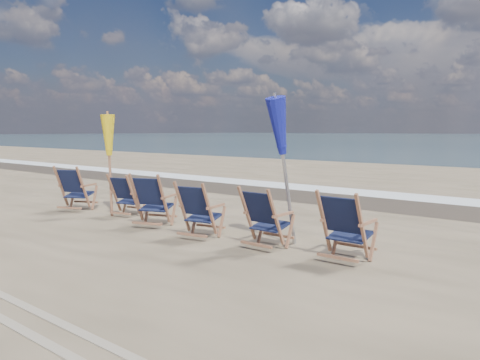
{
  "coord_description": "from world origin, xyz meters",
  "views": [
    {
      "loc": [
        5.35,
        -4.42,
        1.81
      ],
      "look_at": [
        0.0,
        2.2,
        0.9
      ],
      "focal_mm": 35.0,
      "sensor_mm": 36.0,
      "label": 1
    }
  ],
  "objects_px": {
    "beach_chair_2": "(164,201)",
    "beach_chair_0": "(83,189)",
    "beach_chair_3": "(209,212)",
    "umbrella_yellow": "(109,141)",
    "beach_chair_4": "(276,220)",
    "beach_chair_5": "(362,230)",
    "umbrella_blue": "(287,131)",
    "beach_chair_1": "(133,196)"
  },
  "relations": [
    {
      "from": "beach_chair_1",
      "to": "umbrella_yellow",
      "type": "relative_size",
      "value": 0.43
    },
    {
      "from": "beach_chair_1",
      "to": "umbrella_blue",
      "type": "distance_m",
      "value": 4.06
    },
    {
      "from": "beach_chair_0",
      "to": "beach_chair_2",
      "type": "distance_m",
      "value": 2.69
    },
    {
      "from": "beach_chair_1",
      "to": "beach_chair_0",
      "type": "bearing_deg",
      "value": -1.0
    },
    {
      "from": "beach_chair_1",
      "to": "beach_chair_2",
      "type": "bearing_deg",
      "value": 153.64
    },
    {
      "from": "beach_chair_1",
      "to": "beach_chair_2",
      "type": "distance_m",
      "value": 1.36
    },
    {
      "from": "beach_chair_1",
      "to": "umbrella_yellow",
      "type": "xyz_separation_m",
      "value": [
        -0.58,
        -0.13,
        1.14
      ]
    },
    {
      "from": "beach_chair_3",
      "to": "umbrella_yellow",
      "type": "relative_size",
      "value": 0.46
    },
    {
      "from": "beach_chair_2",
      "to": "beach_chair_4",
      "type": "xyz_separation_m",
      "value": [
        2.55,
        -0.09,
        -0.03
      ]
    },
    {
      "from": "beach_chair_1",
      "to": "beach_chair_4",
      "type": "xyz_separation_m",
      "value": [
        3.87,
        -0.43,
        0.03
      ]
    },
    {
      "from": "beach_chair_0",
      "to": "beach_chair_5",
      "type": "xyz_separation_m",
      "value": [
        6.55,
        -0.05,
        -0.01
      ]
    },
    {
      "from": "beach_chair_3",
      "to": "umbrella_yellow",
      "type": "distance_m",
      "value": 3.41
    },
    {
      "from": "beach_chair_1",
      "to": "beach_chair_5",
      "type": "height_order",
      "value": "beach_chair_5"
    },
    {
      "from": "beach_chair_2",
      "to": "beach_chair_0",
      "type": "bearing_deg",
      "value": -21.79
    },
    {
      "from": "beach_chair_2",
      "to": "beach_chair_3",
      "type": "relative_size",
      "value": 1.05
    },
    {
      "from": "beach_chair_0",
      "to": "beach_chair_3",
      "type": "height_order",
      "value": "beach_chair_0"
    },
    {
      "from": "beach_chair_1",
      "to": "umbrella_blue",
      "type": "height_order",
      "value": "umbrella_blue"
    },
    {
      "from": "beach_chair_5",
      "to": "beach_chair_2",
      "type": "bearing_deg",
      "value": -0.25
    },
    {
      "from": "beach_chair_1",
      "to": "beach_chair_5",
      "type": "relative_size",
      "value": 0.9
    },
    {
      "from": "beach_chair_0",
      "to": "beach_chair_4",
      "type": "relative_size",
      "value": 1.06
    },
    {
      "from": "beach_chair_2",
      "to": "beach_chair_5",
      "type": "xyz_separation_m",
      "value": [
        3.86,
        0.01,
        -0.01
      ]
    },
    {
      "from": "beach_chair_0",
      "to": "umbrella_yellow",
      "type": "height_order",
      "value": "umbrella_yellow"
    },
    {
      "from": "beach_chair_4",
      "to": "beach_chair_3",
      "type": "bearing_deg",
      "value": 4.96
    },
    {
      "from": "beach_chair_5",
      "to": "umbrella_yellow",
      "type": "distance_m",
      "value": 5.85
    },
    {
      "from": "beach_chair_1",
      "to": "beach_chair_3",
      "type": "height_order",
      "value": "beach_chair_3"
    },
    {
      "from": "beach_chair_2",
      "to": "beach_chair_4",
      "type": "relative_size",
      "value": 1.06
    },
    {
      "from": "beach_chair_3",
      "to": "umbrella_yellow",
      "type": "xyz_separation_m",
      "value": [
        -3.2,
        0.39,
        1.1
      ]
    },
    {
      "from": "beach_chair_4",
      "to": "umbrella_yellow",
      "type": "relative_size",
      "value": 0.46
    },
    {
      "from": "beach_chair_2",
      "to": "umbrella_yellow",
      "type": "xyz_separation_m",
      "value": [
        -1.89,
        0.2,
        1.08
      ]
    },
    {
      "from": "beach_chair_0",
      "to": "umbrella_yellow",
      "type": "bearing_deg",
      "value": 167.21
    },
    {
      "from": "beach_chair_1",
      "to": "beach_chair_5",
      "type": "distance_m",
      "value": 5.18
    },
    {
      "from": "beach_chair_3",
      "to": "beach_chair_5",
      "type": "distance_m",
      "value": 2.55
    },
    {
      "from": "umbrella_blue",
      "to": "beach_chair_5",
      "type": "bearing_deg",
      "value": -9.56
    },
    {
      "from": "umbrella_blue",
      "to": "beach_chair_1",
      "type": "bearing_deg",
      "value": 178.63
    },
    {
      "from": "beach_chair_0",
      "to": "beach_chair_4",
      "type": "distance_m",
      "value": 5.24
    },
    {
      "from": "beach_chair_2",
      "to": "beach_chair_1",
      "type": "bearing_deg",
      "value": -34.69
    },
    {
      "from": "umbrella_yellow",
      "to": "beach_chair_1",
      "type": "bearing_deg",
      "value": 12.97
    },
    {
      "from": "beach_chair_4",
      "to": "beach_chair_0",
      "type": "bearing_deg",
      "value": -1.07
    },
    {
      "from": "beach_chair_2",
      "to": "beach_chair_5",
      "type": "relative_size",
      "value": 1.02
    },
    {
      "from": "beach_chair_1",
      "to": "beach_chair_3",
      "type": "distance_m",
      "value": 2.68
    },
    {
      "from": "beach_chair_5",
      "to": "umbrella_blue",
      "type": "height_order",
      "value": "umbrella_blue"
    },
    {
      "from": "beach_chair_2",
      "to": "beach_chair_3",
      "type": "bearing_deg",
      "value": 151.24
    }
  ]
}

